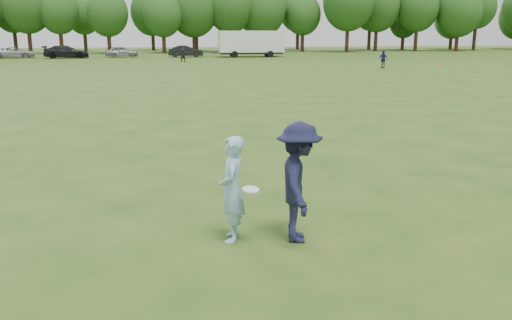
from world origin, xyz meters
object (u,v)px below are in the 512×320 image
object	(u,v)px
defender	(299,182)
field_cone	(440,66)
cargo_trailer	(251,42)
thrower	(232,189)
car_e	(122,52)
car_f	(186,51)
player_far_d	(183,55)
car_c	(14,52)
car_d	(66,52)
player_far_b	(383,59)

from	to	relation	value
defender	field_cone	size ratio (longest dim) A/B	6.48
defender	cargo_trailer	world-z (taller)	cargo_trailer
thrower	cargo_trailer	distance (m)	60.26
car_e	car_f	world-z (taller)	car_f
player_far_d	car_c	size ratio (longest dim) A/B	0.33
car_c	car_e	world-z (taller)	car_e
field_cone	cargo_trailer	distance (m)	25.66
field_cone	thrower	bearing A→B (deg)	-121.05
car_f	car_d	bearing A→B (deg)	95.08
defender	player_far_b	bearing A→B (deg)	-13.85
player_far_b	defender	bearing A→B (deg)	-59.54
defender	cargo_trailer	distance (m)	60.27
car_e	thrower	bearing A→B (deg)	-178.14
car_e	cargo_trailer	bearing A→B (deg)	-100.67
defender	field_cone	world-z (taller)	defender
player_far_d	field_cone	world-z (taller)	player_far_d
car_f	car_c	bearing A→B (deg)	90.19
thrower	car_e	world-z (taller)	thrower
thrower	car_d	distance (m)	61.41
cargo_trailer	thrower	bearing A→B (deg)	-98.40
defender	car_c	size ratio (longest dim) A/B	0.41
thrower	car_d	xyz separation A→B (m)	(-13.38, 59.94, -0.11)
player_far_d	car_e	bearing A→B (deg)	127.77
thrower	car_d	bearing A→B (deg)	-160.69
defender	car_f	bearing A→B (deg)	9.70
player_far_d	cargo_trailer	bearing A→B (deg)	52.72
thrower	field_cone	distance (m)	44.78
player_far_b	car_c	distance (m)	43.83
defender	car_d	distance (m)	61.80
defender	player_far_b	size ratio (longest dim) A/B	1.26
field_cone	defender	bearing A→B (deg)	-119.78
car_e	cargo_trailer	distance (m)	15.97
thrower	player_far_d	bearing A→B (deg)	-173.50
player_far_b	car_e	world-z (taller)	player_far_b
player_far_b	car_f	world-z (taller)	player_far_b
car_d	field_cone	distance (m)	42.39
player_far_d	car_e	size ratio (longest dim) A/B	0.39
car_f	field_cone	bearing A→B (deg)	-132.38
player_far_b	car_c	bearing A→B (deg)	-158.12
player_far_b	car_e	bearing A→B (deg)	-169.29
player_far_d	car_e	xyz separation A→B (m)	(-7.24, 11.18, -0.10)
player_far_b	cargo_trailer	bearing A→B (deg)	166.12
car_f	field_cone	world-z (taller)	car_f
thrower	car_d	size ratio (longest dim) A/B	0.33
car_f	field_cone	xyz separation A→B (m)	(22.33, -22.22, -0.56)
car_c	field_cone	bearing A→B (deg)	-125.88
player_far_b	car_f	size ratio (longest dim) A/B	0.36
defender	field_cone	bearing A→B (deg)	-20.35
car_c	car_e	bearing A→B (deg)	-98.15
player_far_b	car_c	size ratio (longest dim) A/B	0.32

